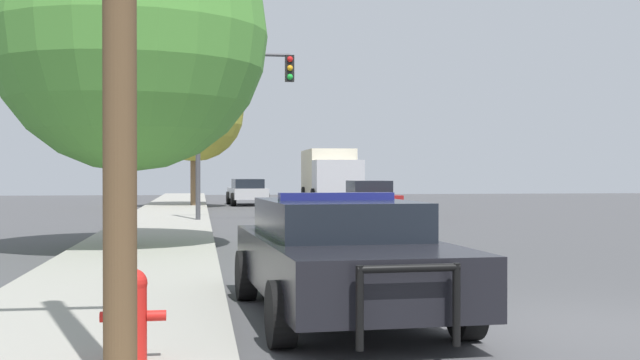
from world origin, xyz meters
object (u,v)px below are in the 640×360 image
(traffic_light, at_px, (234,101))
(car_background_distant, at_px, (247,191))
(box_truck, at_px, (330,175))
(tree_sidewalk_near, at_px, (130,34))
(police_car, at_px, (340,254))
(tree_sidewalk_far, at_px, (194,112))
(fire_hydrant, at_px, (133,312))
(car_background_oncoming, at_px, (370,198))

(traffic_light, bearing_deg, car_background_distant, 85.07)
(box_truck, relative_size, tree_sidewalk_near, 0.96)
(police_car, relative_size, tree_sidewalk_far, 0.73)
(fire_hydrant, bearing_deg, box_truck, 78.04)
(car_background_oncoming, bearing_deg, car_background_distant, -72.10)
(tree_sidewalk_near, bearing_deg, traffic_light, 74.84)
(traffic_light, distance_m, tree_sidewalk_far, 12.49)
(tree_sidewalk_near, bearing_deg, car_background_oncoming, 57.82)
(fire_hydrant, distance_m, car_background_oncoming, 24.24)
(tree_sidewalk_near, relative_size, tree_sidewalk_far, 1.07)
(car_background_distant, bearing_deg, traffic_light, -97.86)
(police_car, distance_m, car_background_oncoming, 21.28)
(police_car, distance_m, traffic_light, 18.21)
(police_car, xyz_separation_m, car_background_distant, (0.85, 33.24, 0.01))
(police_car, distance_m, car_background_distant, 33.25)
(fire_hydrant, xyz_separation_m, tree_sidewalk_far, (0.26, 32.78, 4.13))
(car_background_oncoming, bearing_deg, tree_sidewalk_far, -54.55)
(car_background_distant, distance_m, tree_sidewalk_far, 5.64)
(traffic_light, distance_m, box_truck, 14.31)
(police_car, xyz_separation_m, fire_hydrant, (-2.17, -2.49, -0.20))
(tree_sidewalk_near, xyz_separation_m, tree_sidewalk_far, (1.19, 22.10, 0.02))
(box_truck, bearing_deg, car_background_distant, -28.57)
(police_car, bearing_deg, tree_sidewalk_near, -72.37)
(car_background_oncoming, distance_m, box_truck, 10.22)
(fire_hydrant, bearing_deg, police_car, 48.89)
(car_background_oncoming, xyz_separation_m, box_truck, (0.12, 10.18, 0.85))
(box_truck, distance_m, tree_sidewalk_near, 24.28)
(police_car, bearing_deg, fire_hydrant, 45.77)
(box_truck, height_order, tree_sidewalk_near, tree_sidewalk_near)
(car_background_oncoming, relative_size, tree_sidewalk_near, 0.53)
(car_background_distant, relative_size, car_background_oncoming, 1.16)
(police_car, xyz_separation_m, car_background_oncoming, (4.79, 20.73, 0.00))
(traffic_light, distance_m, tree_sidewalk_near, 10.07)
(box_truck, relative_size, tree_sidewalk_far, 1.03)
(car_background_distant, xyz_separation_m, box_truck, (4.05, -2.33, 0.85))
(car_background_oncoming, relative_size, tree_sidewalk_far, 0.56)
(car_background_oncoming, bearing_deg, traffic_light, 28.76)
(traffic_light, bearing_deg, fire_hydrant, -94.76)
(fire_hydrant, distance_m, traffic_light, 20.76)
(traffic_light, height_order, car_background_oncoming, traffic_light)
(car_background_distant, relative_size, tree_sidewalk_near, 0.61)
(traffic_light, distance_m, car_background_oncoming, 6.86)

